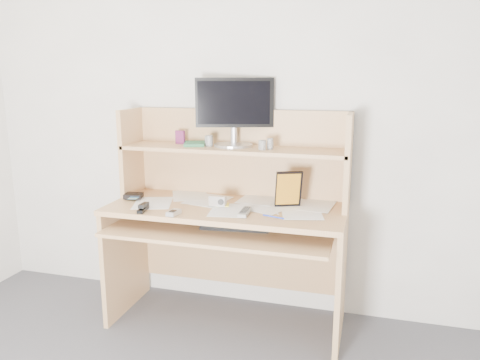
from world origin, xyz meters
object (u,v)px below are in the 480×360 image
(monitor, at_px, (234,110))
(keyboard, at_px, (235,226))
(game_case, at_px, (289,189))
(desk, at_px, (230,212))
(tv_remote, at_px, (245,212))

(monitor, bearing_deg, keyboard, -89.94)
(keyboard, height_order, monitor, monitor)
(keyboard, distance_m, game_case, 0.37)
(keyboard, distance_m, monitor, 0.71)
(game_case, xyz_separation_m, monitor, (-0.37, 0.15, 0.44))
(game_case, height_order, monitor, monitor)
(game_case, relative_size, monitor, 0.46)
(desk, relative_size, monitor, 3.01)
(game_case, distance_m, monitor, 0.59)
(desk, bearing_deg, keyboard, -63.55)
(desk, xyz_separation_m, game_case, (0.36, -0.02, 0.17))
(keyboard, xyz_separation_m, tv_remote, (0.07, -0.05, 0.10))
(tv_remote, relative_size, game_case, 0.79)
(game_case, bearing_deg, keyboard, -174.86)
(desk, height_order, game_case, desk)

